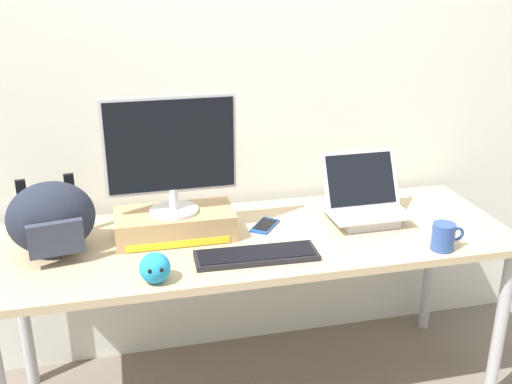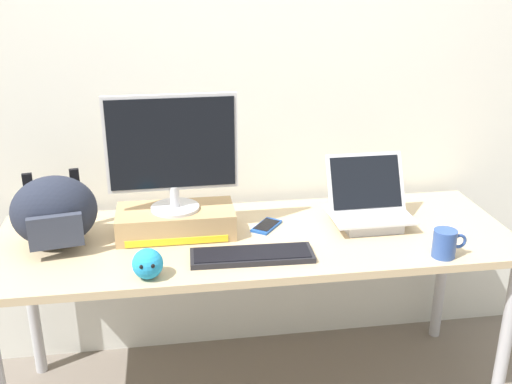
% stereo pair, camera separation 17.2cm
% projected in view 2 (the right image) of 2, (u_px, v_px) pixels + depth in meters
% --- Properties ---
extents(back_wall, '(7.00, 0.10, 2.60)m').
position_uv_depth(back_wall, '(240.00, 69.00, 2.50)').
color(back_wall, silver).
rests_on(back_wall, ground).
extents(desk, '(1.99, 0.68, 0.73)m').
position_uv_depth(desk, '(256.00, 252.00, 2.32)').
color(desk, tan).
rests_on(desk, ground).
extents(toner_box_yellow, '(0.45, 0.22, 0.10)m').
position_uv_depth(toner_box_yellow, '(176.00, 221.00, 2.30)').
color(toner_box_yellow, tan).
rests_on(toner_box_yellow, desk).
extents(desktop_monitor, '(0.49, 0.18, 0.44)m').
position_uv_depth(desktop_monitor, '(172.00, 151.00, 2.20)').
color(desktop_monitor, silver).
rests_on(desktop_monitor, toner_box_yellow).
extents(open_laptop, '(0.32, 0.25, 0.27)m').
position_uv_depth(open_laptop, '(368.00, 212.00, 2.38)').
color(open_laptop, '#ADADB2').
rests_on(open_laptop, desk).
extents(external_keyboard, '(0.44, 0.15, 0.02)m').
position_uv_depth(external_keyboard, '(252.00, 255.00, 2.12)').
color(external_keyboard, black).
rests_on(external_keyboard, desk).
extents(messenger_backpack, '(0.34, 0.31, 0.26)m').
position_uv_depth(messenger_backpack, '(54.00, 211.00, 2.18)').
color(messenger_backpack, '#232838').
rests_on(messenger_backpack, desk).
extents(coffee_mug, '(0.13, 0.08, 0.10)m').
position_uv_depth(coffee_mug, '(445.00, 243.00, 2.12)').
color(coffee_mug, '#2D4C93').
rests_on(coffee_mug, desk).
extents(cell_phone, '(0.14, 0.16, 0.01)m').
position_uv_depth(cell_phone, '(267.00, 226.00, 2.37)').
color(cell_phone, '#19479E').
rests_on(cell_phone, desk).
extents(plush_toy, '(0.10, 0.10, 0.10)m').
position_uv_depth(plush_toy, '(148.00, 264.00, 1.97)').
color(plush_toy, '#2393CC').
rests_on(plush_toy, desk).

